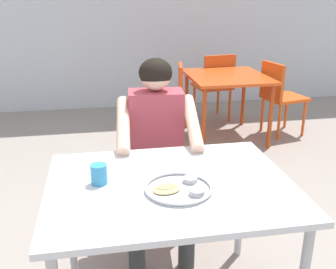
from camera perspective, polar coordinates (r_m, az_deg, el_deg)
The scene contains 9 objects.
table_foreground at distance 1.89m, azimuth 0.31°, elevation -9.04°, with size 1.15×0.88×0.75m.
thali_tray at distance 1.78m, azimuth 1.62°, elevation -7.82°, with size 0.31×0.31×0.03m.
drinking_cup at distance 1.86m, azimuth -10.01°, elevation -5.61°, with size 0.08×0.08×0.10m.
chair_foreground at distance 2.73m, azimuth -1.94°, elevation -3.78°, with size 0.42×0.45×0.82m.
diner_foreground at distance 2.44m, azimuth -1.58°, elevation -0.68°, with size 0.52×0.57×1.22m.
table_background_red at distance 4.41m, azimuth 8.56°, elevation 7.48°, with size 0.84×0.93×0.72m.
chair_red_left at distance 4.28m, azimuth 0.49°, elevation 5.27°, with size 0.44×0.45×0.86m.
chair_red_right at distance 4.67m, azimuth 15.89°, elevation 5.78°, with size 0.50×0.48×0.85m.
chair_red_far at distance 5.03m, azimuth 6.88°, elevation 7.53°, with size 0.49×0.48×0.86m.
Camera 1 is at (-0.21, -1.62, 1.60)m, focal length 41.92 mm.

